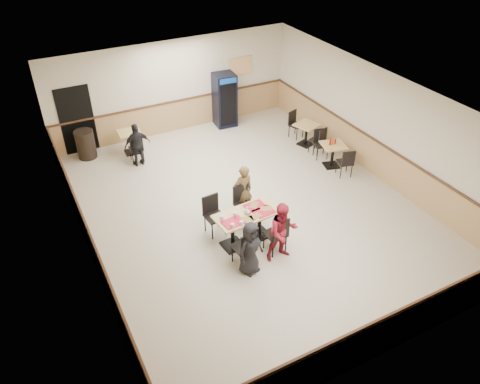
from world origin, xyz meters
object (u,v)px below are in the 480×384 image
main_table (246,223)px  pepsi_cooler (225,100)px  diner_woman_left (250,248)px  back_table (130,139)px  diner_woman_right (283,232)px  side_table_near (333,152)px  side_table_far (306,131)px  trash_bin (86,144)px  lone_diner (138,145)px  diner_man_opposite (243,191)px

main_table → pepsi_cooler: size_ratio=0.85×
pepsi_cooler → main_table: bearing=-107.0°
main_table → diner_woman_left: diner_woman_left is taller
back_table → pepsi_cooler: (3.39, 0.39, 0.43)m
main_table → diner_woman_left: size_ratio=1.18×
diner_woman_right → side_table_near: 4.30m
diner_woman_right → side_table_far: bearing=54.1°
side_table_far → trash_bin: size_ratio=0.95×
diner_woman_right → side_table_near: (3.38, 2.65, -0.25)m
diner_woman_right → lone_diner: bearing=110.7°
main_table → back_table: bearing=98.0°
diner_man_opposite → side_table_near: 3.52m
lone_diner → back_table: lone_diner is taller
lone_diner → side_table_near: (4.97, -2.70, -0.19)m
back_table → pepsi_cooler: 3.44m
side_table_near → diner_woman_right: bearing=-141.8°
diner_woman_right → pepsi_cooler: (1.80, 6.55, 0.18)m
lone_diner → side_table_far: size_ratio=1.58×
main_table → pepsi_cooler: 6.12m
side_table_near → side_table_far: bearing=87.5°
diner_woman_left → back_table: diner_woman_left is taller
diner_woman_right → diner_man_opposite: bearing=95.1°
main_table → pepsi_cooler: (2.24, 5.68, 0.37)m
pepsi_cooler → trash_bin: bearing=-175.0°
side_table_near → main_table: bearing=-154.8°
lone_diner → side_table_near: bearing=149.9°
diner_woman_left → lone_diner: bearing=79.6°
diner_woman_right → back_table: diner_woman_right is taller
back_table → trash_bin: (-1.27, 0.35, -0.03)m
diner_woman_left → diner_woman_right: bearing=-13.9°
diner_woman_left → pepsi_cooler: pepsi_cooler is taller
trash_bin → back_table: bearing=-15.5°
diner_woman_right → side_table_near: bearing=42.3°
main_table → diner_woman_left: bearing=-117.9°
back_table → side_table_far: bearing=-22.3°
side_table_near → diner_woman_left: bearing=-147.2°
diner_man_opposite → lone_diner: (-1.56, 3.56, -0.05)m
diner_woman_left → side_table_near: (4.22, 2.72, -0.18)m
main_table → diner_woman_left: (-0.41, -0.93, 0.12)m
diner_woman_left → lone_diner: size_ratio=0.98×
trash_bin → lone_diner: bearing=-42.2°
diner_man_opposite → back_table: diner_man_opposite is taller
lone_diner → pepsi_cooler: (3.39, 1.19, 0.24)m
main_table → diner_man_opposite: (0.41, 0.93, 0.18)m
lone_diner → side_table_far: 5.19m
diner_woman_right → trash_bin: diner_woman_right is taller
main_table → lone_diner: size_ratio=1.16×
diner_man_opposite → pepsi_cooler: (1.83, 4.75, 0.19)m
pepsi_cooler → trash_bin: pepsi_cooler is taller
diner_woman_right → side_table_near: size_ratio=1.78×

